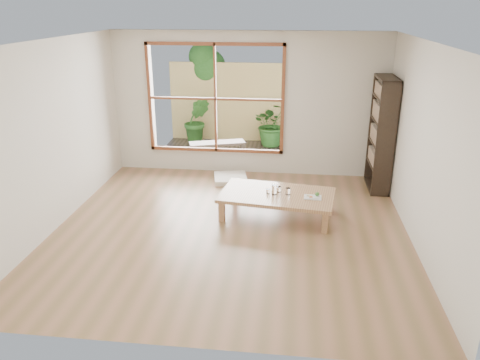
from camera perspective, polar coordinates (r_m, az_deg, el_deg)
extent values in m
plane|color=#9D6E4E|center=(6.77, -1.12, -5.97)|extent=(5.00, 5.00, 0.00)
cube|color=tan|center=(7.05, 4.56, -1.84)|extent=(1.79, 1.17, 0.05)
cube|color=tan|center=(6.93, -2.23, -3.85)|extent=(0.09, 0.09, 0.32)
cube|color=tan|center=(7.62, -0.57, -1.48)|extent=(0.09, 0.09, 0.32)
cube|color=tan|center=(6.69, 10.33, -5.14)|extent=(0.09, 0.09, 0.32)
cube|color=tan|center=(7.40, 10.83, -2.56)|extent=(0.09, 0.09, 0.32)
cube|color=white|center=(8.55, -1.18, 0.23)|extent=(0.68, 0.68, 0.08)
cube|color=black|center=(8.29, 16.88, 5.34)|extent=(0.31, 0.86, 1.92)
cylinder|color=silver|center=(6.97, 4.21, -1.20)|extent=(0.08, 0.08, 0.15)
cylinder|color=silver|center=(6.99, 5.87, -1.38)|extent=(0.07, 0.07, 0.10)
cylinder|color=silver|center=(7.08, 4.77, -1.15)|extent=(0.06, 0.06, 0.08)
cylinder|color=silver|center=(7.01, 3.45, -1.38)|extent=(0.06, 0.06, 0.07)
cube|color=white|center=(6.94, 8.86, -2.10)|extent=(0.26, 0.19, 0.02)
sphere|color=#457D32|center=(6.96, 9.39, -1.71)|extent=(0.06, 0.06, 0.06)
cube|color=orange|center=(6.90, 8.65, -2.06)|extent=(0.05, 0.04, 0.02)
cube|color=beige|center=(6.95, 8.34, -1.87)|extent=(0.06, 0.05, 0.02)
cylinder|color=silver|center=(6.88, 9.10, -2.18)|extent=(0.14, 0.02, 0.01)
cube|color=#352C27|center=(10.12, -1.81, 3.29)|extent=(2.80, 2.00, 0.05)
cube|color=black|center=(9.58, -2.81, 4.51)|extent=(1.17, 0.67, 0.05)
cube|color=black|center=(9.45, -5.81, 3.06)|extent=(0.08, 0.08, 0.31)
cube|color=black|center=(9.69, -5.97, 3.50)|extent=(0.08, 0.08, 0.31)
cube|color=black|center=(9.61, 0.42, 3.46)|extent=(0.08, 0.08, 0.31)
cube|color=black|center=(9.84, 0.12, 3.89)|extent=(0.08, 0.08, 0.31)
cube|color=#D7B96E|center=(10.85, -1.09, 9.41)|extent=(2.80, 0.06, 1.80)
imported|color=#2B6023|center=(10.52, 4.02, 6.85)|extent=(1.07, 0.99, 0.98)
imported|color=#2B6023|center=(10.67, -5.27, 7.23)|extent=(0.67, 0.58, 1.06)
cylinder|color=#4C3D2D|center=(11.27, -4.46, 9.27)|extent=(0.14, 0.14, 1.60)
sphere|color=#2B6023|center=(11.11, -3.96, 13.56)|extent=(0.84, 0.84, 0.84)
sphere|color=#2B6023|center=(11.27, -5.24, 12.60)|extent=(0.70, 0.70, 0.70)
sphere|color=#2B6023|center=(11.00, -4.57, 14.78)|extent=(0.64, 0.64, 0.64)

